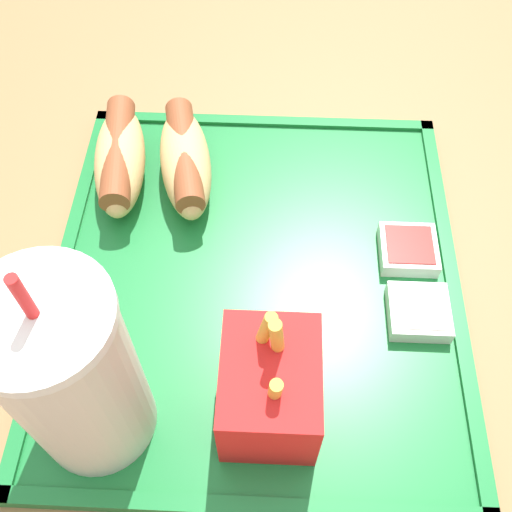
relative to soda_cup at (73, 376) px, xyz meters
The scene contains 9 objects.
ground_plane 0.87m from the soda_cup, 51.41° to the right, with size 8.00×8.00×0.00m, color gray.
dining_table 0.51m from the soda_cup, 51.41° to the right, with size 1.29×1.01×0.76m.
food_tray 0.19m from the soda_cup, 39.61° to the right, with size 0.39×0.35×0.01m.
soda_cup is the anchor object (origin of this frame).
hot_dog_far 0.25m from the soda_cup, ahead, with size 0.14×0.06×0.05m.
hot_dog_near 0.25m from the soda_cup, ahead, with size 0.14×0.07×0.05m.
fries_carton 0.14m from the soda_cup, 82.49° to the right, with size 0.09×0.07×0.11m.
sauce_cup_mayo 0.28m from the soda_cup, 68.09° to the right, with size 0.05×0.05×0.02m.
sauce_cup_ketchup 0.30m from the soda_cup, 56.46° to the right, with size 0.05×0.05×0.02m.
Camera 1 is at (-0.27, 0.03, 1.21)m, focal length 42.00 mm.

